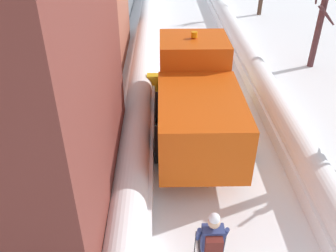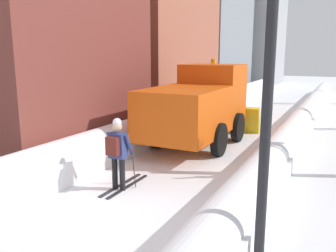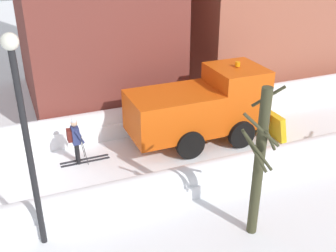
{
  "view_description": "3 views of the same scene",
  "coord_description": "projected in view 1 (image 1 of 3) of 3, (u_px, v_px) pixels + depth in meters",
  "views": [
    {
      "loc": [
        -1.64,
        -3.02,
        6.64
      ],
      "look_at": [
        -1.47,
        5.25,
        1.34
      ],
      "focal_mm": 37.95,
      "sensor_mm": 36.0,
      "label": 1
    },
    {
      "loc": [
        4.16,
        -5.43,
        3.34
      ],
      "look_at": [
        -1.15,
        5.14,
        0.91
      ],
      "focal_mm": 38.18,
      "sensor_mm": 36.0,
      "label": 2
    },
    {
      "loc": [
        12.46,
        -0.3,
        7.83
      ],
      "look_at": [
        0.06,
        4.79,
        1.23
      ],
      "focal_mm": 43.48,
      "sensor_mm": 36.0,
      "label": 3
    }
  ],
  "objects": [
    {
      "name": "snowbank_right",
      "position": [
        262.0,
        82.0,
        14.41
      ],
      "size": [
        1.1,
        36.0,
        0.91
      ],
      "color": "white",
      "rests_on": "ground"
    },
    {
      "name": "bare_tree_mid",
      "position": [
        319.0,
        28.0,
        15.71
      ],
      "size": [
        1.15,
        1.22,
        3.73
      ],
      "color": "#4B292A",
      "rests_on": "ground"
    },
    {
      "name": "skier",
      "position": [
        212.0,
        244.0,
        6.87
      ],
      "size": [
        0.62,
        1.8,
        1.81
      ],
      "color": "black",
      "rests_on": "ground"
    },
    {
      "name": "traffic_light_pole",
      "position": [
        101.0,
        57.0,
        9.37
      ],
      "size": [
        0.28,
        0.42,
        4.46
      ],
      "color": "black",
      "rests_on": "ground"
    },
    {
      "name": "ground_plane",
      "position": [
        201.0,
        91.0,
        14.57
      ],
      "size": [
        80.0,
        80.0,
        0.0
      ],
      "primitive_type": "plane",
      "color": "white"
    },
    {
      "name": "snowbank_left",
      "position": [
        141.0,
        80.0,
        14.26
      ],
      "size": [
        1.1,
        36.0,
        1.1
      ],
      "color": "white",
      "rests_on": "ground"
    },
    {
      "name": "plow_truck",
      "position": [
        196.0,
        98.0,
        10.9
      ],
      "size": [
        3.2,
        5.98,
        3.12
      ],
      "color": "#DB510F",
      "rests_on": "ground"
    }
  ]
}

